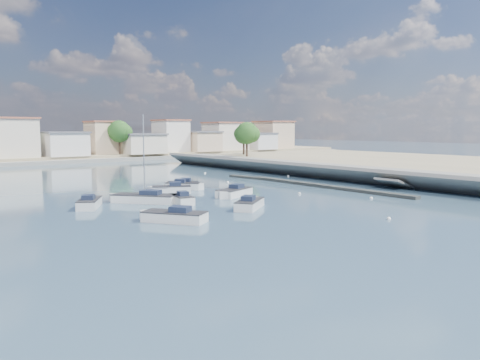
% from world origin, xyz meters
% --- Properties ---
extents(ground, '(400.00, 400.00, 0.00)m').
position_xyz_m(ground, '(0.00, 40.00, 0.00)').
color(ground, '#304B61').
rests_on(ground, ground).
extents(seawall_walkway, '(5.00, 90.00, 1.80)m').
position_xyz_m(seawall_walkway, '(18.50, 13.00, 0.90)').
color(seawall_walkway, slate).
rests_on(seawall_walkway, ground).
extents(seawall_embankment, '(49.65, 90.00, 2.90)m').
position_xyz_m(seawall_embankment, '(40.10, 12.99, 0.85)').
color(seawall_embankment, slate).
rests_on(seawall_embankment, ground).
extents(breakwater, '(2.00, 31.02, 0.35)m').
position_xyz_m(breakwater, '(6.90, 12.69, 0.17)').
color(breakwater, black).
rests_on(breakwater, ground).
extents(far_shore_land, '(160.00, 40.00, 1.40)m').
position_xyz_m(far_shore_land, '(0.00, 92.00, 0.70)').
color(far_shore_land, gray).
rests_on(far_shore_land, ground).
extents(far_shore_quay, '(160.00, 2.50, 0.80)m').
position_xyz_m(far_shore_quay, '(0.00, 71.00, 0.40)').
color(far_shore_quay, slate).
rests_on(far_shore_quay, ground).
extents(far_town, '(113.01, 12.80, 8.35)m').
position_xyz_m(far_town, '(10.71, 76.92, 4.93)').
color(far_town, beige).
rests_on(far_town, far_shore_land).
extents(shore_trees, '(74.56, 38.32, 7.92)m').
position_xyz_m(shore_trees, '(8.34, 68.11, 6.22)').
color(shore_trees, '#38281E').
rests_on(shore_trees, ground).
extents(motorboat_a, '(4.51, 5.27, 1.48)m').
position_xyz_m(motorboat_a, '(-19.06, 2.81, 0.38)').
color(motorboat_a, silver).
rests_on(motorboat_a, ground).
extents(motorboat_b, '(2.24, 4.21, 1.48)m').
position_xyz_m(motorboat_b, '(-13.65, 10.35, 0.38)').
color(motorboat_b, silver).
rests_on(motorboat_b, ground).
extents(motorboat_c, '(4.72, 3.57, 1.48)m').
position_xyz_m(motorboat_c, '(-10.85, 17.60, 0.38)').
color(motorboat_c, silver).
rests_on(motorboat_c, ground).
extents(motorboat_d, '(5.40, 3.63, 1.48)m').
position_xyz_m(motorboat_d, '(-6.69, 10.92, 0.38)').
color(motorboat_d, silver).
rests_on(motorboat_d, ground).
extents(motorboat_e, '(3.62, 4.55, 1.48)m').
position_xyz_m(motorboat_e, '(-21.64, 13.64, 0.38)').
color(motorboat_e, silver).
rests_on(motorboat_e, ground).
extents(motorboat_f, '(3.86, 3.76, 1.48)m').
position_xyz_m(motorboat_f, '(-7.44, 20.64, 0.38)').
color(motorboat_f, silver).
rests_on(motorboat_f, ground).
extents(motorboat_g, '(4.01, 4.04, 1.48)m').
position_xyz_m(motorboat_g, '(-7.68, 19.28, 0.38)').
color(motorboat_g, silver).
rests_on(motorboat_g, ground).
extents(motorboat_h, '(4.64, 4.02, 1.48)m').
position_xyz_m(motorboat_h, '(-10.08, 3.84, 0.38)').
color(motorboat_h, silver).
rests_on(motorboat_h, ground).
extents(sailboat, '(5.77, 6.31, 9.00)m').
position_xyz_m(sailboat, '(-16.47, 13.20, 0.41)').
color(sailboat, silver).
rests_on(sailboat, ground).
extents(mooring_buoys, '(18.01, 42.29, 0.35)m').
position_xyz_m(mooring_buoys, '(3.05, 13.24, 0.05)').
color(mooring_buoys, white).
rests_on(mooring_buoys, ground).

